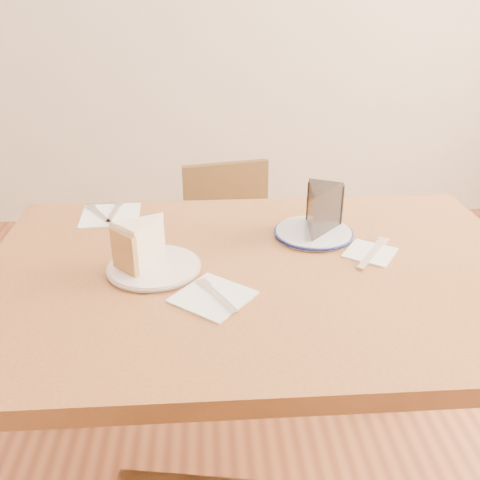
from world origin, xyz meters
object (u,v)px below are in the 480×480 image
object	(u,v)px
carrot_cake	(146,244)
plate_navy	(313,233)
chair_far	(234,260)
chocolate_cake	(319,213)
plate_cream	(154,267)
table	(258,306)

from	to	relation	value
carrot_cake	plate_navy	bearing A→B (deg)	65.33
chair_far	chocolate_cake	xyz separation A→B (m)	(0.17, -0.52, 0.40)
chocolate_cake	plate_cream	bearing A→B (deg)	44.75
table	chocolate_cake	bearing A→B (deg)	43.32
plate_cream	table	bearing A→B (deg)	-1.90
table	plate_navy	bearing A→B (deg)	46.14
plate_navy	chocolate_cake	bearing A→B (deg)	-34.28
chair_far	plate_navy	xyz separation A→B (m)	(0.17, -0.52, 0.35)
table	chair_far	size ratio (longest dim) A/B	1.64
chair_far	plate_cream	distance (m)	0.78
plate_navy	chocolate_cake	world-z (taller)	chocolate_cake
table	chair_far	xyz separation A→B (m)	(-0.02, 0.67, -0.24)
carrot_cake	chocolate_cake	distance (m)	0.42
chair_far	plate_navy	world-z (taller)	plate_navy
carrot_cake	chocolate_cake	bearing A→B (deg)	64.14
plate_navy	chocolate_cake	size ratio (longest dim) A/B	1.50
table	chocolate_cake	distance (m)	0.27
table	carrot_cake	xyz separation A→B (m)	(-0.24, 0.02, 0.16)
plate_cream	plate_navy	world-z (taller)	same
chocolate_cake	chair_far	bearing A→B (deg)	-47.02
chair_far	plate_cream	xyz separation A→B (m)	(-0.21, -0.66, 0.35)
table	plate_navy	world-z (taller)	plate_navy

